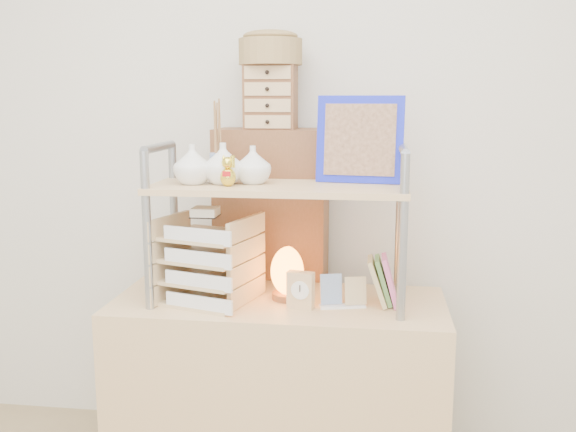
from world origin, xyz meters
name	(u,v)px	position (x,y,z in m)	size (l,w,h in m)	color
desk	(279,397)	(0.00, 1.20, 0.38)	(1.20, 0.50, 0.75)	tan
cabinet	(272,290)	(-0.08, 1.57, 0.68)	(0.45, 0.24, 1.35)	brown
hutch	(268,181)	(-0.04, 1.21, 1.18)	(0.90, 0.34, 0.73)	gray
letter_tray	(207,265)	(-0.25, 1.15, 0.89)	(0.35, 0.34, 0.35)	tan
salt_lamp	(287,273)	(0.03, 1.22, 0.85)	(0.13, 0.12, 0.20)	brown
desk_clock	(301,290)	(0.09, 1.12, 0.82)	(0.10, 0.06, 0.13)	tan
postcard_stand	(343,298)	(0.23, 1.16, 0.78)	(0.17, 0.08, 0.12)	white
drawer_chest	(271,97)	(-0.08, 1.55, 1.48)	(0.20, 0.16, 0.25)	brown
woven_basket	(271,52)	(-0.08, 1.55, 1.65)	(0.25, 0.25, 0.10)	olive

